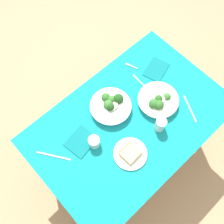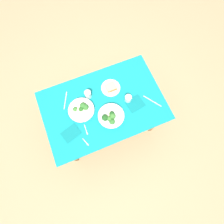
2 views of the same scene
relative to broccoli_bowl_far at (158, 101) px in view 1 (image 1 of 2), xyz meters
name	(u,v)px [view 1 (image 1 of 2)]	position (x,y,z in m)	size (l,w,h in m)	color
ground_plane	(125,151)	(0.23, -0.03, -0.74)	(6.00, 6.00, 0.00)	tan
dining_table	(129,128)	(0.23, -0.03, -0.15)	(1.28, 0.83, 0.71)	teal
broccoli_bowl_far	(158,101)	(0.00, 0.00, 0.00)	(0.27, 0.27, 0.09)	white
broccoli_bowl_near	(111,106)	(0.25, -0.18, 0.00)	(0.27, 0.27, 0.09)	white
bread_side_plate	(130,153)	(0.37, 0.13, -0.02)	(0.21, 0.21, 0.04)	silver
water_glass_center	(160,124)	(0.12, 0.13, 0.02)	(0.07, 0.07, 0.10)	silver
water_glass_side	(94,142)	(0.49, -0.07, 0.01)	(0.07, 0.07, 0.08)	silver
fork_by_far_bowl	(131,66)	(-0.07, -0.33, -0.03)	(0.04, 0.09, 0.00)	#B7B7BC
fork_by_near_bowl	(138,80)	(-0.03, -0.21, -0.03)	(0.01, 0.11, 0.00)	#B7B7BC
table_knife_left	(190,109)	(-0.13, 0.17, -0.03)	(0.20, 0.01, 0.00)	#B7B7BC
table_knife_right	(54,156)	(0.73, -0.18, -0.03)	(0.22, 0.01, 0.00)	#B7B7BC
napkin_folded_upper	(81,142)	(0.55, -0.14, -0.03)	(0.17, 0.15, 0.01)	#0F777D
napkin_folded_lower	(156,70)	(-0.18, -0.18, -0.03)	(0.17, 0.13, 0.01)	#0F777D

